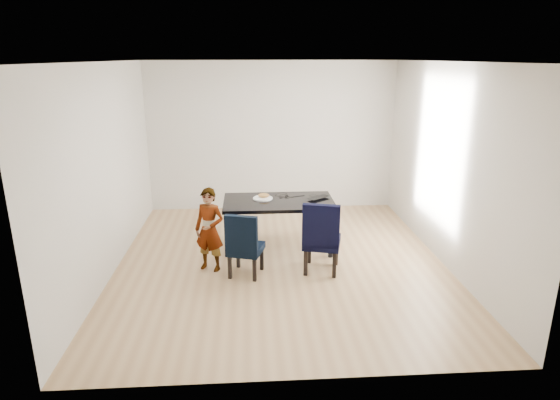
{
  "coord_description": "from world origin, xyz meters",
  "views": [
    {
      "loc": [
        -0.41,
        -5.99,
        2.76
      ],
      "look_at": [
        0.0,
        0.2,
        0.85
      ],
      "focal_mm": 30.0,
      "sensor_mm": 36.0,
      "label": 1
    }
  ],
  "objects": [
    {
      "name": "ceiling",
      "position": [
        0.0,
        0.0,
        2.71
      ],
      "size": [
        4.5,
        5.0,
        0.01
      ],
      "primitive_type": "cube",
      "color": "white",
      "rests_on": "wall_back"
    },
    {
      "name": "cable_tangle",
      "position": [
        0.09,
        0.66,
        0.75
      ],
      "size": [
        0.16,
        0.16,
        0.01
      ],
      "primitive_type": "torus",
      "rotation": [
        0.0,
        0.0,
        -0.08
      ],
      "color": "black",
      "rests_on": "dining_table"
    },
    {
      "name": "plate",
      "position": [
        -0.23,
        0.6,
        0.76
      ],
      "size": [
        0.36,
        0.36,
        0.02
      ],
      "primitive_type": "cylinder",
      "rotation": [
        0.0,
        0.0,
        -0.26
      ],
      "color": "white",
      "rests_on": "dining_table"
    },
    {
      "name": "wall_left",
      "position": [
        -2.25,
        0.0,
        1.35
      ],
      "size": [
        0.01,
        5.0,
        2.7
      ],
      "primitive_type": "cube",
      "color": "silver",
      "rests_on": "ground"
    },
    {
      "name": "floor",
      "position": [
        0.0,
        0.0,
        -0.01
      ],
      "size": [
        4.5,
        5.0,
        0.01
      ],
      "primitive_type": "cube",
      "color": "tan",
      "rests_on": "ground"
    },
    {
      "name": "chair_left",
      "position": [
        -0.48,
        -0.34,
        0.44
      ],
      "size": [
        0.53,
        0.54,
        0.87
      ],
      "primitive_type": "cube",
      "rotation": [
        0.0,
        0.0,
        -0.3
      ],
      "color": "black",
      "rests_on": "floor"
    },
    {
      "name": "wall_right",
      "position": [
        2.25,
        0.0,
        1.35
      ],
      "size": [
        0.01,
        5.0,
        2.7
      ],
      "primitive_type": "cube",
      "color": "silver",
      "rests_on": "ground"
    },
    {
      "name": "child",
      "position": [
        -0.96,
        -0.15,
        0.56
      ],
      "size": [
        0.49,
        0.41,
        1.13
      ],
      "primitive_type": "imported",
      "rotation": [
        0.0,
        0.0,
        -0.41
      ],
      "color": "orange",
      "rests_on": "floor"
    },
    {
      "name": "wall_back",
      "position": [
        0.0,
        2.5,
        1.35
      ],
      "size": [
        4.5,
        0.01,
        2.7
      ],
      "primitive_type": "cube",
      "color": "silver",
      "rests_on": "ground"
    },
    {
      "name": "laptop",
      "position": [
        0.56,
        0.59,
        0.76
      ],
      "size": [
        0.42,
        0.39,
        0.03
      ],
      "primitive_type": "imported",
      "rotation": [
        0.0,
        0.0,
        3.79
      ],
      "color": "black",
      "rests_on": "dining_table"
    },
    {
      "name": "sandwich",
      "position": [
        -0.21,
        0.61,
        0.8
      ],
      "size": [
        0.18,
        0.14,
        0.07
      ],
      "primitive_type": "ellipsoid",
      "rotation": [
        0.0,
        0.0,
        0.4
      ],
      "color": "#A9773C",
      "rests_on": "plate"
    },
    {
      "name": "wall_front",
      "position": [
        0.0,
        -2.5,
        1.35
      ],
      "size": [
        4.5,
        0.01,
        2.7
      ],
      "primitive_type": "cube",
      "color": "white",
      "rests_on": "ground"
    },
    {
      "name": "chair_right",
      "position": [
        0.53,
        -0.28,
        0.49
      ],
      "size": [
        0.58,
        0.59,
        0.99
      ],
      "primitive_type": "cube",
      "rotation": [
        0.0,
        0.0,
        -0.25
      ],
      "color": "black",
      "rests_on": "floor"
    },
    {
      "name": "dining_table",
      "position": [
        0.0,
        0.5,
        0.38
      ],
      "size": [
        1.6,
        0.9,
        0.75
      ],
      "primitive_type": "cube",
      "color": "black",
      "rests_on": "floor"
    }
  ]
}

